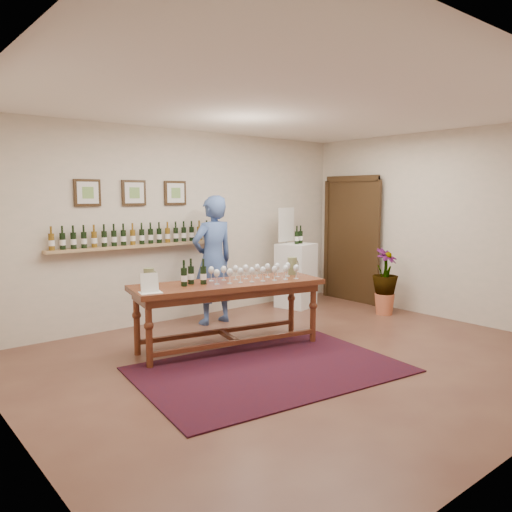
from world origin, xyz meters
TOP-DOWN VIEW (x-y plane):
  - ground at (0.00, 0.00)m, footprint 6.00×6.00m
  - room_shell at (2.11, 1.86)m, footprint 6.00×6.00m
  - rug at (-0.53, -0.08)m, footprint 2.95×2.16m
  - tasting_table at (-0.41, 0.82)m, footprint 2.40×1.19m
  - table_glasses at (-0.08, 0.73)m, footprint 1.38×0.71m
  - table_bottles at (-0.83, 0.95)m, footprint 0.30×0.20m
  - pitcher_left at (-1.30, 1.12)m, footprint 0.16×0.16m
  - pitcher_right at (0.58, 0.76)m, footprint 0.17×0.17m
  - menu_card at (-1.44, 0.83)m, footprint 0.26×0.22m
  - display_pedestal at (1.81, 1.96)m, footprint 0.65×0.65m
  - pedestal_bottles at (1.82, 1.91)m, footprint 0.29×0.14m
  - info_sign at (1.75, 2.14)m, footprint 0.44×0.14m
  - potted_plant at (2.50, 0.68)m, footprint 0.53×0.53m
  - person at (0.13, 1.93)m, footprint 0.67×0.44m

SIDE VIEW (x-z plane):
  - ground at x=0.00m, z-range 0.00..0.00m
  - rug at x=-0.53m, z-range 0.00..0.01m
  - potted_plant at x=2.50m, z-range 0.07..0.96m
  - display_pedestal at x=1.81m, z-range 0.00..1.05m
  - tasting_table at x=-0.41m, z-range 0.29..1.10m
  - table_glasses at x=-0.08m, z-range 0.82..1.00m
  - menu_card at x=-1.44m, z-range 0.82..1.03m
  - person at x=0.13m, z-range 0.00..1.84m
  - pitcher_left at x=-1.30m, z-range 0.82..1.03m
  - pitcher_right at x=0.58m, z-range 0.82..1.04m
  - table_bottles at x=-0.83m, z-range 0.82..1.12m
  - room_shell at x=2.11m, z-range -1.88..4.12m
  - pedestal_bottles at x=1.82m, z-range 1.05..1.33m
  - info_sign at x=1.75m, z-range 1.05..1.67m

